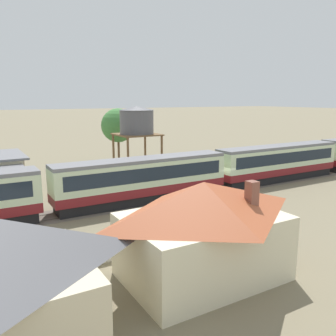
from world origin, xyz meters
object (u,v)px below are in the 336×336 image
(passenger_train, at_px, (221,168))
(yard_tree_0, at_px, (118,125))
(cottage_terracotta_roof, at_px, (203,229))
(water_tower, at_px, (137,122))

(passenger_train, bearing_deg, yard_tree_0, 102.18)
(passenger_train, bearing_deg, cottage_terracotta_roof, -131.54)
(passenger_train, xyz_separation_m, cottage_terracotta_roof, (-12.94, -14.60, 0.45))
(passenger_train, height_order, yard_tree_0, yard_tree_0)
(passenger_train, xyz_separation_m, yard_tree_0, (-4.01, 18.58, 3.51))
(cottage_terracotta_roof, height_order, yard_tree_0, yard_tree_0)
(water_tower, relative_size, cottage_terracotta_roof, 0.97)
(passenger_train, height_order, water_tower, water_tower)
(passenger_train, distance_m, cottage_terracotta_roof, 19.52)
(water_tower, distance_m, cottage_terracotta_roof, 27.21)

